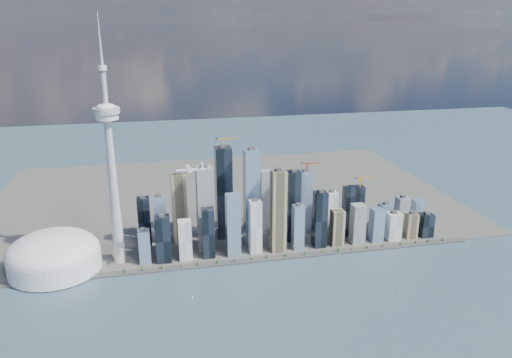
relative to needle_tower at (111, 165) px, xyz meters
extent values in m
plane|color=#334A5A|center=(300.00, -310.00, -235.84)|extent=(4000.00, 4000.00, 0.00)
cube|color=#383838|center=(300.00, -60.00, -233.84)|extent=(1100.00, 22.00, 4.00)
cube|color=#4C4C47|center=(300.00, 390.00, -234.34)|extent=(1400.00, 900.00, 3.00)
cylinder|color=#3F2D1E|center=(-176.67, -60.00, -230.64)|extent=(1.00, 1.00, 2.40)
cone|color=#224B1B|center=(-176.67, -60.00, -227.04)|extent=(7.20, 7.20, 8.00)
cylinder|color=#3F2D1E|center=(-90.00, -60.00, -230.64)|extent=(1.00, 1.00, 2.40)
cone|color=#224B1B|center=(-90.00, -60.00, -227.04)|extent=(7.20, 7.20, 8.00)
cylinder|color=#3F2D1E|center=(-3.33, -60.00, -230.64)|extent=(1.00, 1.00, 2.40)
cone|color=#224B1B|center=(-3.33, -60.00, -227.04)|extent=(7.20, 7.20, 8.00)
cylinder|color=#3F2D1E|center=(83.33, -60.00, -230.64)|extent=(1.00, 1.00, 2.40)
cone|color=#224B1B|center=(83.33, -60.00, -227.04)|extent=(7.20, 7.20, 8.00)
cylinder|color=#3F2D1E|center=(170.00, -60.00, -230.64)|extent=(1.00, 1.00, 2.40)
cone|color=#224B1B|center=(170.00, -60.00, -227.04)|extent=(7.20, 7.20, 8.00)
cylinder|color=#3F2D1E|center=(256.67, -60.00, -230.64)|extent=(1.00, 1.00, 2.40)
cone|color=#224B1B|center=(256.67, -60.00, -227.04)|extent=(7.20, 7.20, 8.00)
cylinder|color=#3F2D1E|center=(343.33, -60.00, -230.64)|extent=(1.00, 1.00, 2.40)
cone|color=#224B1B|center=(343.33, -60.00, -227.04)|extent=(7.20, 7.20, 8.00)
cylinder|color=#3F2D1E|center=(430.00, -60.00, -230.64)|extent=(1.00, 1.00, 2.40)
cone|color=#224B1B|center=(430.00, -60.00, -227.04)|extent=(7.20, 7.20, 8.00)
cylinder|color=#3F2D1E|center=(516.67, -60.00, -230.64)|extent=(1.00, 1.00, 2.40)
cone|color=#224B1B|center=(516.67, -60.00, -227.04)|extent=(7.20, 7.20, 8.00)
cylinder|color=#3F2D1E|center=(603.33, -60.00, -230.64)|extent=(1.00, 1.00, 2.40)
cone|color=#224B1B|center=(603.33, -60.00, -227.04)|extent=(7.20, 7.20, 8.00)
cylinder|color=#3F2D1E|center=(690.00, -60.00, -230.64)|extent=(1.00, 1.00, 2.40)
cone|color=#224B1B|center=(690.00, -60.00, -227.04)|extent=(7.20, 7.20, 8.00)
cylinder|color=#3F2D1E|center=(776.67, -60.00, -230.64)|extent=(1.00, 1.00, 2.40)
cone|color=#224B1B|center=(776.67, -60.00, -227.04)|extent=(7.20, 7.20, 8.00)
cube|color=black|center=(100.00, -20.00, -177.46)|extent=(34.00, 34.00, 110.75)
cube|color=#7D99BD|center=(100.00, 30.00, -162.36)|extent=(30.00, 30.00, 140.96)
cube|color=silver|center=(150.00, -20.00, -185.01)|extent=(30.00, 30.00, 95.65)
cube|color=tan|center=(150.00, 85.00, -144.74)|extent=(36.00, 36.00, 176.20)
cube|color=gray|center=(205.00, 30.00, -129.64)|extent=(38.00, 38.00, 206.40)
cube|color=black|center=(205.00, -20.00, -172.43)|extent=(28.00, 28.00, 120.82)
cube|color=#7D99BD|center=(260.00, -20.00, -157.33)|extent=(32.00, 32.00, 151.02)
cube|color=black|center=(260.00, 85.00, -114.54)|extent=(40.00, 40.00, 236.61)
cube|color=#7D99BD|center=(315.00, 30.00, -112.02)|extent=(36.00, 36.00, 241.64)
cube|color=silver|center=(315.00, -20.00, -167.39)|extent=(28.00, 28.00, 130.89)
cube|color=tan|center=(370.00, -20.00, -132.16)|extent=(34.00, 34.00, 201.37)
cube|color=gray|center=(370.00, 85.00, -147.26)|extent=(30.00, 30.00, 171.16)
cube|color=black|center=(425.00, 30.00, -142.22)|extent=(32.00, 32.00, 181.23)
cube|color=#7D99BD|center=(425.00, -20.00, -177.46)|extent=(26.00, 26.00, 110.75)
cube|color=black|center=(475.00, -20.00, -162.36)|extent=(30.00, 30.00, 140.96)
cube|color=#7D99BD|center=(475.00, 85.00, -152.29)|extent=(34.00, 34.00, 161.09)
cube|color=silver|center=(525.00, 30.00, -172.43)|extent=(28.00, 28.00, 120.82)
cube|color=tan|center=(525.00, -20.00, -187.53)|extent=(30.00, 30.00, 90.61)
cube|color=gray|center=(575.00, -20.00, -182.50)|extent=(32.00, 32.00, 100.68)
cube|color=black|center=(575.00, 30.00, -167.39)|extent=(26.00, 26.00, 130.89)
cube|color=#7D99BD|center=(625.00, -20.00, -190.05)|extent=(30.00, 30.00, 85.58)
cube|color=black|center=(625.00, 85.00, -177.46)|extent=(28.00, 28.00, 110.75)
cube|color=#7D99BD|center=(675.00, 30.00, -195.08)|extent=(30.00, 30.00, 75.51)
cube|color=silver|center=(675.00, -20.00, -197.60)|extent=(34.00, 34.00, 70.48)
cube|color=tan|center=(720.00, -20.00, -200.12)|extent=(28.00, 28.00, 65.44)
cube|color=gray|center=(720.00, 30.00, -187.53)|extent=(30.00, 30.00, 90.61)
cube|color=black|center=(765.00, -20.00, -202.63)|extent=(32.00, 32.00, 60.41)
cube|color=#7D99BD|center=(765.00, 30.00, -192.57)|extent=(26.00, 26.00, 80.55)
cube|color=black|center=(60.00, 85.00, -172.43)|extent=(30.00, 30.00, 120.82)
cube|color=#7D99BD|center=(60.00, -20.00, -192.57)|extent=(26.00, 26.00, 80.55)
cube|color=gold|center=(260.00, 85.00, 14.77)|extent=(3.00, 3.00, 22.00)
cube|color=gold|center=(268.25, 85.00, 25.77)|extent=(55.00, 2.20, 2.20)
cube|color=#383838|center=(243.50, 85.00, 27.77)|extent=(6.00, 4.00, 4.00)
cube|color=red|center=(475.00, 85.00, -60.75)|extent=(3.00, 3.00, 22.00)
cube|color=red|center=(482.20, 85.00, -49.75)|extent=(48.00, 2.20, 2.20)
cube|color=#383838|center=(460.60, 85.00, -47.75)|extent=(6.00, 4.00, 4.00)
cube|color=gold|center=(625.00, 85.00, -111.09)|extent=(3.00, 3.00, 22.00)
cube|color=gold|center=(631.75, 85.00, -100.09)|extent=(45.00, 2.20, 2.20)
cube|color=#383838|center=(611.50, 85.00, -98.09)|extent=(6.00, 4.00, 4.00)
cone|color=#AEAEA8|center=(0.00, 0.00, -62.84)|extent=(26.00, 26.00, 340.00)
cylinder|color=silver|center=(0.00, 0.00, 107.16)|extent=(48.00, 48.00, 14.00)
cylinder|color=#AEAEA8|center=(0.00, 0.00, 119.16)|extent=(56.00, 56.00, 12.00)
ellipsoid|color=silver|center=(0.00, 0.00, 127.16)|extent=(40.00, 40.00, 14.00)
cylinder|color=#AEAEA8|center=(0.00, 0.00, 167.16)|extent=(11.00, 11.00, 80.00)
cylinder|color=silver|center=(0.00, 0.00, 207.16)|extent=(18.00, 18.00, 10.00)
cone|color=silver|center=(0.00, 0.00, 265.16)|extent=(7.00, 7.00, 105.00)
cylinder|color=silver|center=(-140.00, -10.00, -210.84)|extent=(200.00, 200.00, 44.00)
ellipsoid|color=silver|center=(-140.00, -10.00, -188.84)|extent=(200.00, 200.00, 84.00)
cylinder|color=silver|center=(161.02, -111.60, 10.37)|extent=(53.84, 7.53, 6.61)
cone|color=silver|center=(133.13, -112.08, 10.37)|extent=(7.35, 6.74, 6.61)
cone|color=silver|center=(189.95, -111.10, 10.37)|extent=(10.44, 6.79, 6.61)
cube|color=silver|center=(158.95, -111.64, 13.88)|extent=(9.26, 58.00, 1.03)
cylinder|color=silver|center=(159.15, -123.00, 12.23)|extent=(11.43, 3.91, 3.72)
cylinder|color=silver|center=(158.76, -100.27, 12.23)|extent=(11.43, 3.91, 3.72)
cylinder|color=#3F3F3F|center=(152.95, -123.11, 12.23)|extent=(0.45, 8.27, 8.27)
cylinder|color=#3F3F3F|center=(152.56, -100.38, 12.23)|extent=(0.45, 8.27, 8.27)
cube|color=silver|center=(186.85, -111.16, 16.98)|extent=(5.80, 0.93, 11.37)
cube|color=silver|center=(186.85, -111.16, 22.77)|extent=(4.86, 18.67, 0.72)
cube|color=silver|center=(149.17, -193.87, -235.49)|extent=(5.39, 3.49, 0.69)
cylinder|color=#999999|center=(149.17, -193.87, -231.50)|extent=(0.21, 0.21, 7.80)
cube|color=silver|center=(558.41, -250.60, -235.49)|extent=(5.48, 3.41, 0.70)
cylinder|color=#999999|center=(558.41, -250.60, -231.45)|extent=(0.21, 0.21, 7.90)
camera|label=1|loc=(88.77, -1085.98, 303.96)|focal=35.00mm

